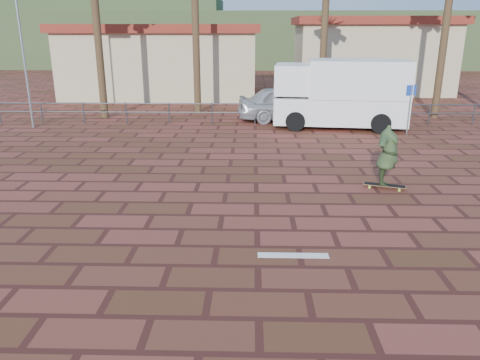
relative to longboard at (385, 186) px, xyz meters
The scene contains 14 objects.
ground 4.62m from the longboard, 140.81° to the right, with size 120.00×120.00×0.00m, color brown.
paint_stripe 5.02m from the longboard, 124.96° to the right, with size 1.40×0.22×0.01m, color white.
guardrail 9.78m from the longboard, 111.50° to the left, with size 24.06×0.06×1.00m.
flagpole 16.34m from the longboard, 149.00° to the left, with size 1.30×0.10×8.00m.
building_west 21.46m from the longboard, 116.65° to the left, with size 12.60×7.60×4.50m.
building_east 21.68m from the longboard, 78.16° to the left, with size 10.60×6.60×5.00m.
hill_front 47.31m from the longboard, 94.35° to the left, with size 70.00×18.00×6.00m, color #384C28.
hill_back 59.05m from the longboard, 115.73° to the left, with size 35.00×14.00×8.00m, color #384C28.
longboard is the anchor object (origin of this frame).
skateboarder 0.86m from the longboard, 153.43° to the right, with size 2.07×0.56×1.69m, color #374B28.
campervan 8.71m from the longboard, 88.52° to the left, with size 5.94×3.00×2.97m.
car_silver 10.30m from the longboard, 100.97° to the left, with size 1.96×4.87×1.66m, color #A9ABB1.
car_white 10.28m from the longboard, 100.63° to the left, with size 1.44×4.14×1.36m, color silver.
street_sign 7.74m from the longboard, 68.37° to the left, with size 0.41×0.14×2.06m.
Camera 1 is at (-0.13, -9.52, 4.26)m, focal length 35.00 mm.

